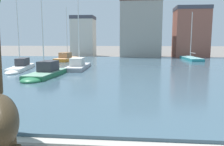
# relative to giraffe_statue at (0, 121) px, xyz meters

# --- Properties ---
(harbor_water) EXTENTS (77.25, 42.58, 0.27)m
(harbor_water) POSITION_rel_giraffe_statue_xyz_m (2.61, 25.81, -2.36)
(harbor_water) COLOR #3D5666
(harbor_water) RESTS_ON ground
(quay_edge_coping) EXTENTS (77.25, 0.50, 0.12)m
(quay_edge_coping) POSITION_rel_giraffe_statue_xyz_m (2.61, 4.27, -2.43)
(quay_edge_coping) COLOR #ADA89E
(quay_edge_coping) RESTS_ON ground
(giraffe_statue) EXTENTS (1.85, 2.55, 4.89)m
(giraffe_statue) POSITION_rel_giraffe_statue_xyz_m (0.00, 0.00, 0.00)
(giraffe_statue) COLOR #382B19
(giraffe_statue) RESTS_ON ground
(sailboat_green) EXTENTS (2.63, 7.56, 9.59)m
(sailboat_green) POSITION_rel_giraffe_statue_xyz_m (-6.46, 18.39, -1.89)
(sailboat_green) COLOR #236B42
(sailboat_green) RESTS_ON ground
(sailboat_orange) EXTENTS (3.12, 7.27, 9.74)m
(sailboat_orange) POSITION_rel_giraffe_statue_xyz_m (-9.36, 36.66, -1.88)
(sailboat_orange) COLOR orange
(sailboat_orange) RESTS_ON ground
(sailboat_grey) EXTENTS (2.34, 8.05, 9.63)m
(sailboat_grey) POSITION_rel_giraffe_statue_xyz_m (-4.59, 25.61, -1.91)
(sailboat_grey) COLOR #939399
(sailboat_grey) RESTS_ON ground
(sailboat_teal) EXTENTS (2.65, 9.42, 9.09)m
(sailboat_teal) POSITION_rel_giraffe_statue_xyz_m (13.31, 40.82, -2.08)
(sailboat_teal) COLOR teal
(sailboat_teal) RESTS_ON ground
(sailboat_white) EXTENTS (3.12, 8.39, 9.13)m
(sailboat_white) POSITION_rel_giraffe_statue_xyz_m (-11.51, 23.25, -1.92)
(sailboat_white) COLOR white
(sailboat_white) RESTS_ON ground
(townhouse_narrow_midrow) EXTENTS (5.49, 5.45, 9.65)m
(townhouse_narrow_midrow) POSITION_rel_giraffe_statue_xyz_m (-9.57, 51.56, 2.34)
(townhouse_narrow_midrow) COLOR beige
(townhouse_narrow_midrow) RESTS_ON ground
(townhouse_corner_house) EXTENTS (9.04, 7.92, 12.91)m
(townhouse_corner_house) POSITION_rel_giraffe_statue_xyz_m (4.06, 49.17, 3.98)
(townhouse_corner_house) COLOR gray
(townhouse_corner_house) RESTS_ON ground
(townhouse_end_terrace) EXTENTS (7.31, 5.99, 11.20)m
(townhouse_end_terrace) POSITION_rel_giraffe_statue_xyz_m (15.23, 49.13, 3.12)
(townhouse_end_terrace) COLOR #8E5142
(townhouse_end_terrace) RESTS_ON ground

